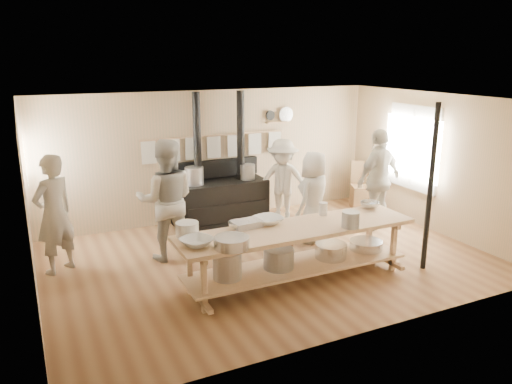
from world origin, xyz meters
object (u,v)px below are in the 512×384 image
(cook_far_left, at_px, (54,214))
(cook_center, at_px, (314,197))
(cook_by_window, at_px, (282,182))
(cook_left, at_px, (166,200))
(cook_right, at_px, (379,180))
(chair, at_px, (362,195))
(roasting_pan, at_px, (247,224))
(prep_table, at_px, (296,249))
(stove, at_px, (221,197))

(cook_far_left, height_order, cook_center, cook_far_left)
(cook_far_left, distance_m, cook_by_window, 4.29)
(cook_left, height_order, cook_right, cook_left)
(cook_left, relative_size, chair, 1.96)
(cook_far_left, bearing_deg, roasting_pan, 113.51)
(cook_far_left, xyz_separation_m, cook_center, (4.25, -0.58, -0.10))
(cook_by_window, height_order, roasting_pan, cook_by_window)
(cook_center, xyz_separation_m, cook_by_window, (0.00, 1.16, 0.02))
(cook_far_left, bearing_deg, prep_table, 114.55)
(cook_left, distance_m, cook_by_window, 2.69)
(cook_left, distance_m, cook_center, 2.59)
(chair, bearing_deg, cook_far_left, -149.47)
(cook_right, bearing_deg, stove, -44.86)
(stove, relative_size, roasting_pan, 6.14)
(cook_left, distance_m, chair, 4.77)
(prep_table, relative_size, roasting_pan, 8.50)
(cook_by_window, bearing_deg, cook_left, -123.57)
(stove, relative_size, cook_right, 1.34)
(cook_far_left, relative_size, chair, 1.83)
(cook_by_window, xyz_separation_m, roasting_pan, (-1.75, -2.15, 0.05))
(prep_table, height_order, cook_by_window, cook_by_window)
(cook_center, distance_m, cook_right, 1.50)
(stove, bearing_deg, chair, -7.42)
(cook_left, xyz_separation_m, cook_right, (4.05, -0.28, -0.03))
(cook_center, height_order, roasting_pan, cook_center)
(stove, xyz_separation_m, cook_by_window, (1.10, -0.53, 0.33))
(stove, height_order, roasting_pan, stove)
(cook_far_left, bearing_deg, cook_left, 138.28)
(cook_left, relative_size, cook_center, 1.21)
(cook_left, bearing_deg, chair, -152.24)
(stove, xyz_separation_m, cook_far_left, (-3.14, -1.12, 0.41))
(prep_table, height_order, chair, chair)
(cook_far_left, bearing_deg, cook_center, 137.94)
(prep_table, height_order, cook_center, cook_center)
(roasting_pan, bearing_deg, chair, 30.81)
(cook_by_window, bearing_deg, stove, -166.83)
(cook_by_window, height_order, chair, cook_by_window)
(cook_left, relative_size, roasting_pan, 4.71)
(cook_right, bearing_deg, cook_by_window, -48.90)
(cook_center, height_order, cook_by_window, cook_by_window)
(cook_by_window, bearing_deg, cook_right, 3.05)
(cook_far_left, distance_m, cook_left, 1.70)
(prep_table, xyz_separation_m, chair, (3.17, 2.61, -0.22))
(cook_right, xyz_separation_m, cook_by_window, (-1.49, 1.08, -0.12))
(prep_table, distance_m, roasting_pan, 0.82)
(stove, distance_m, roasting_pan, 2.79)
(cook_left, xyz_separation_m, cook_center, (2.56, -0.36, -0.17))
(stove, bearing_deg, prep_table, -90.04)
(prep_table, distance_m, cook_center, 1.75)
(prep_table, bearing_deg, cook_right, 28.41)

